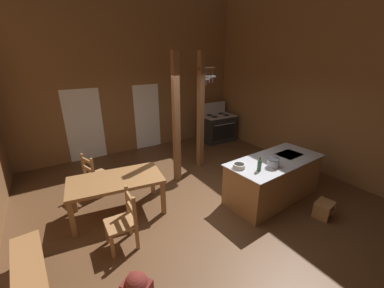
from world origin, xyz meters
TOP-DOWN VIEW (x-y plane):
  - ground_plane at (0.00, 0.00)m, footprint 7.70×8.19m
  - wall_back at (0.00, 3.77)m, footprint 7.70×0.14m
  - wall_right at (3.52, 0.00)m, footprint 0.14×8.19m
  - glazed_door_back_left at (-1.55, 3.69)m, footprint 1.00×0.01m
  - glazed_panel_back_right at (0.35, 3.69)m, footprint 0.84×0.01m
  - kitchen_island at (1.41, -0.59)m, footprint 2.22×1.11m
  - stove_range at (2.67, 2.97)m, footprint 1.16×0.84m
  - support_post_with_pot_rack at (0.99, 1.53)m, footprint 0.56×0.26m
  - support_post_center at (0.06, 1.18)m, footprint 0.14×0.14m
  - step_stool at (1.73, -1.58)m, footprint 0.40×0.34m
  - dining_table at (-1.55, 0.62)m, footprint 1.81×1.12m
  - ladderback_chair_near_window at (-1.76, 1.55)m, footprint 0.56×0.56m
  - ladderback_chair_by_post at (-1.70, -0.30)m, footprint 0.45×0.45m
  - bench_along_left_wall at (-2.97, -0.61)m, footprint 0.48×1.64m
  - stockpot_on_counter at (1.09, -0.80)m, footprint 0.31×0.23m
  - mixing_bowl_on_counter at (0.50, -0.49)m, footprint 0.23×0.23m
  - bottle_tall_on_counter at (0.74, -0.77)m, footprint 0.08×0.08m

SIDE VIEW (x-z plane):
  - ground_plane at x=0.00m, z-range -0.10..0.00m
  - step_stool at x=1.73m, z-range 0.03..0.33m
  - bench_along_left_wall at x=-2.97m, z-range 0.09..0.53m
  - kitchen_island at x=1.41m, z-range 0.00..0.89m
  - ladderback_chair_near_window at x=-1.76m, z-range -0.02..0.93m
  - ladderback_chair_by_post at x=-1.70m, z-range -0.02..0.93m
  - stove_range at x=2.67m, z-range -0.18..1.14m
  - dining_table at x=-1.55m, z-range 0.28..1.02m
  - mixing_bowl_on_counter at x=0.50m, z-range 0.89..0.97m
  - stockpot_on_counter at x=1.09m, z-range 0.89..1.06m
  - bottle_tall_on_counter at x=0.74m, z-range 0.86..1.14m
  - glazed_door_back_left at x=-1.55m, z-range 0.00..2.05m
  - glazed_panel_back_right at x=0.35m, z-range 0.00..2.05m
  - support_post_center at x=0.06m, z-range 0.00..3.01m
  - support_post_with_pot_rack at x=0.99m, z-range 0.11..3.12m
  - wall_back at x=0.00m, z-range 0.00..4.66m
  - wall_right at x=3.52m, z-range 0.00..4.66m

